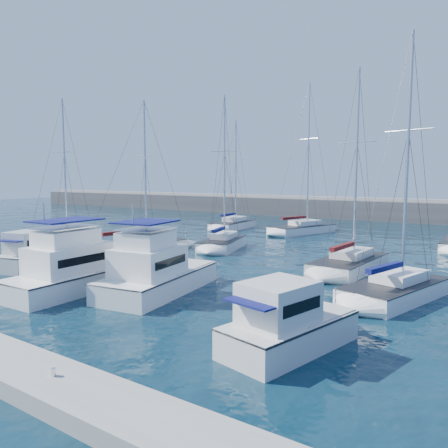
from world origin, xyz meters
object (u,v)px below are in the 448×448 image
Objects in this scene: motor_yacht_port_inner at (81,271)px; sailboat_mid_a at (63,240)px; sailboat_mid_b at (139,247)px; sailboat_back_b at (302,229)px; sailboat_mid_e at (396,290)px; sailboat_mid_d at (349,264)px; sailboat_mid_c at (222,243)px; sailboat_back_a at (233,225)px; motor_yacht_stbd_inner at (155,274)px; motor_yacht_port_outer at (33,255)px; motor_yacht_stbd_outer at (286,327)px.

sailboat_mid_a is (-15.85, 10.06, -0.61)m from motor_yacht_port_inner.
sailboat_mid_b is 0.76× the size of sailboat_back_b.
sailboat_mid_b is at bearing -172.37° from sailboat_mid_e.
sailboat_mid_b is 22.80m from sailboat_mid_e.
sailboat_back_b reaches higher than sailboat_mid_d.
sailboat_back_b reaches higher than sailboat_mid_c.
sailboat_back_b is at bearing 67.95° from sailboat_mid_c.
sailboat_mid_e is 1.03× the size of sailboat_back_a.
motor_yacht_stbd_inner is 0.59× the size of sailboat_mid_d.
sailboat_mid_e is at bearing 19.57° from motor_yacht_stbd_inner.
sailboat_mid_a is at bearing -160.04° from sailboat_mid_b.
sailboat_back_a is (-13.63, 29.37, -0.61)m from motor_yacht_stbd_inner.
sailboat_back_b is at bearing 126.58° from sailboat_mid_d.
sailboat_mid_c is 16.23m from sailboat_back_a.
sailboat_mid_a is at bearing -168.14° from sailboat_mid_d.
sailboat_mid_c is at bearing 168.38° from sailboat_mid_e.
motor_yacht_stbd_inner is at bearing -15.45° from motor_yacht_port_outer.
sailboat_mid_e is (24.38, 6.27, -0.41)m from motor_yacht_port_outer.
motor_yacht_port_inner is 18.20m from sailboat_mid_e.
sailboat_mid_d is at bearing 48.37° from motor_yacht_port_inner.
sailboat_back_a is (-23.65, 32.74, -0.42)m from motor_yacht_stbd_outer.
sailboat_mid_a is (-30.20, 11.64, -0.42)m from motor_yacht_stbd_outer.
sailboat_mid_c is (-5.66, 15.23, -0.59)m from motor_yacht_stbd_inner.
sailboat_mid_c is at bearing -76.98° from sailboat_back_b.
sailboat_mid_b is 0.93× the size of sailboat_mid_e.
sailboat_mid_c is at bearing 92.67° from motor_yacht_port_inner.
sailboat_mid_b is at bearing -10.22° from sailboat_mid_a.
sailboat_back_b reaches higher than sailboat_back_a.
sailboat_mid_e is at bearing -20.10° from sailboat_mid_a.
sailboat_mid_b is (1.76, 9.15, -0.44)m from motor_yacht_port_outer.
sailboat_mid_b is at bearing 161.07° from motor_yacht_stbd_outer.
sailboat_mid_a is at bearing -112.06° from sailboat_back_a.
sailboat_mid_d is at bearing -38.46° from sailboat_back_b.
sailboat_back_a is 9.46m from sailboat_back_b.
sailboat_back_b is (-4.21, 30.14, -0.58)m from motor_yacht_stbd_inner.
motor_yacht_port_outer is 0.45× the size of sailboat_mid_b.
sailboat_back_b is at bearing 125.60° from motor_yacht_stbd_outer.
motor_yacht_port_outer is at bearing -86.95° from sailboat_back_b.
sailboat_mid_b is 0.96× the size of sailboat_back_a.
motor_yacht_stbd_outer is (14.35, -1.58, -0.19)m from motor_yacht_port_inner.
motor_yacht_port_inner is 1.17× the size of motor_yacht_stbd_inner.
motor_yacht_port_outer is at bearing -87.64° from sailboat_mid_b.
motor_yacht_port_inner is 31.94m from sailboat_back_b.
motor_yacht_stbd_outer is 40.39m from sailboat_back_a.
sailboat_back_a is (-7.98, 14.14, -0.02)m from sailboat_mid_c.
motor_yacht_port_outer is 12.52m from motor_yacht_stbd_inner.
motor_yacht_port_outer is at bearing -92.64° from sailboat_back_a.
sailboat_mid_a is 1.07× the size of sailboat_mid_b.
motor_yacht_stbd_inner is (12.52, -0.22, 0.19)m from motor_yacht_port_outer.
sailboat_back_a is at bearing 104.84° from motor_yacht_port_inner.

